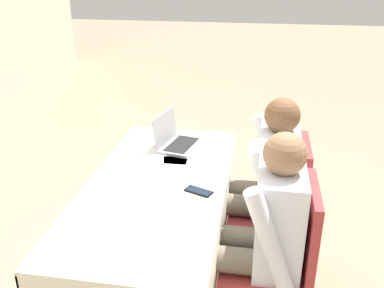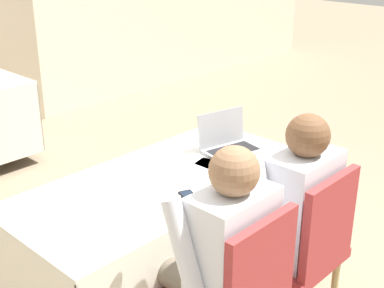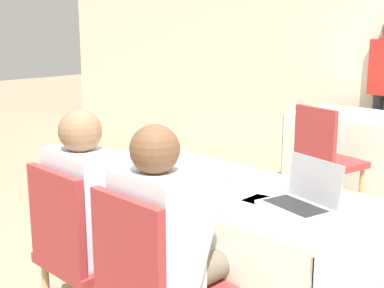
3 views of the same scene
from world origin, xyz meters
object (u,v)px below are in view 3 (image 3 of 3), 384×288
object	(u,v)px
chair_near_right	(152,285)
person_white_shirt	(170,242)
cell_phone	(176,191)
chair_far_spare	(325,156)
person_checkered_shirt	(98,212)
laptop	(301,199)
chair_near_left	(81,249)

from	to	relation	value
chair_near_right	person_white_shirt	bearing A→B (deg)	-90.00
cell_phone	chair_far_spare	world-z (taller)	chair_far_spare
person_checkered_shirt	chair_far_spare	bearing A→B (deg)	-87.11
laptop	person_checkered_shirt	xyz separation A→B (m)	(-0.77, -0.58, -0.11)
chair_near_right	person_white_shirt	world-z (taller)	person_white_shirt
chair_near_left	chair_far_spare	world-z (taller)	same
chair_near_left	chair_near_right	xyz separation A→B (m)	(0.51, 0.00, 0.00)
cell_phone	person_white_shirt	distance (m)	0.47
chair_far_spare	person_checkered_shirt	bearing A→B (deg)	104.04
chair_near_left	chair_near_right	size ratio (longest dim) A/B	1.00
cell_phone	chair_far_spare	size ratio (longest dim) A/B	0.18
laptop	chair_near_left	bearing A→B (deg)	-125.96
cell_phone	person_white_shirt	size ratio (longest dim) A/B	0.14
person_checkered_shirt	person_white_shirt	bearing A→B (deg)	-180.00
person_checkered_shirt	chair_near_left	bearing A→B (deg)	90.00
laptop	chair_near_right	bearing A→B (deg)	-98.04
chair_near_left	person_white_shirt	size ratio (longest dim) A/B	0.78
chair_near_left	person_checkered_shirt	xyz separation A→B (m)	(0.00, 0.10, 0.16)
chair_far_spare	laptop	bearing A→B (deg)	128.61
chair_near_right	person_checkered_shirt	xyz separation A→B (m)	(-0.51, 0.10, 0.16)
cell_phone	person_checkered_shirt	xyz separation A→B (m)	(-0.19, -0.34, -0.07)
chair_near_right	chair_far_spare	world-z (taller)	same
chair_near_right	person_white_shirt	xyz separation A→B (m)	(0.00, 0.10, 0.16)
cell_phone	chair_near_left	xyz separation A→B (m)	(-0.19, -0.44, -0.23)
chair_near_right	chair_far_spare	xyz separation A→B (m)	(-0.63, 2.38, 0.00)
person_checkered_shirt	person_white_shirt	xyz separation A→B (m)	(0.51, 0.00, 0.00)
cell_phone	chair_near_right	xyz separation A→B (m)	(0.32, -0.44, -0.23)
chair_near_right	person_checkered_shirt	size ratio (longest dim) A/B	0.78
person_checkered_shirt	person_white_shirt	world-z (taller)	same
laptop	person_white_shirt	bearing A→B (deg)	-101.37
chair_near_right	chair_far_spare	distance (m)	2.46
cell_phone	person_checkered_shirt	size ratio (longest dim) A/B	0.14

